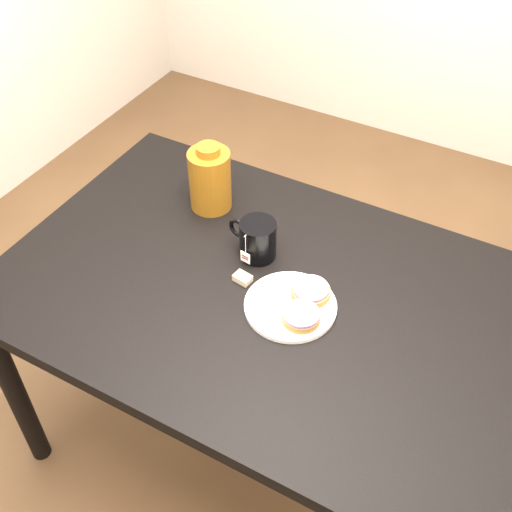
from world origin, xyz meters
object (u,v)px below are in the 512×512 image
object	(u,v)px
bagel_back	(311,291)
teabag_pouch	(243,278)
mug	(257,239)
plate	(290,305)
bagel_package	(210,179)
table	(270,312)
bagel_front	(301,316)

from	to	relation	value
bagel_back	teabag_pouch	distance (m)	0.18
mug	teabag_pouch	bearing A→B (deg)	-74.19
plate	teabag_pouch	world-z (taller)	teabag_pouch
teabag_pouch	bagel_package	bearing A→B (deg)	136.07
table	mug	bearing A→B (deg)	132.77
bagel_front	bagel_package	distance (m)	0.52
bagel_back	mug	xyz separation A→B (m)	(-0.19, 0.08, 0.03)
bagel_front	mug	distance (m)	0.27
plate	bagel_front	size ratio (longest dim) A/B	2.06
mug	table	bearing A→B (deg)	-39.47
plate	mug	distance (m)	0.22
teabag_pouch	mug	bearing A→B (deg)	98.05
bagel_package	table	bearing A→B (deg)	-35.40
plate	bagel_back	xyz separation A→B (m)	(0.03, 0.05, 0.02)
teabag_pouch	bagel_package	xyz separation A→B (m)	(-0.23, 0.23, 0.09)
plate	bagel_back	distance (m)	0.06
table	plate	distance (m)	0.12
bagel_back	bagel_front	world-z (taller)	same
bagel_front	plate	bearing A→B (deg)	143.82
bagel_front	bagel_package	size ratio (longest dim) A/B	0.54
plate	bagel_package	bearing A→B (deg)	146.99
bagel_package	plate	bearing A→B (deg)	-33.01
table	bagel_package	size ratio (longest dim) A/B	6.82
table	mug	xyz separation A→B (m)	(-0.09, 0.10, 0.14)
bagel_front	teabag_pouch	xyz separation A→B (m)	(-0.20, 0.06, -0.02)
table	bagel_back	size ratio (longest dim) A/B	11.00
plate	teabag_pouch	xyz separation A→B (m)	(-0.15, 0.02, 0.00)
bagel_front	teabag_pouch	world-z (taller)	bagel_front
mug	bagel_back	bearing A→B (deg)	-13.35
bagel_back	bagel_front	bearing A→B (deg)	-79.92
teabag_pouch	bagel_back	bearing A→B (deg)	9.32
bagel_front	table	bearing A→B (deg)	152.75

